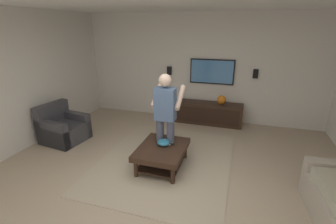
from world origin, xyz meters
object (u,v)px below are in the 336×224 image
media_console (208,113)px  remote_black (170,144)px  remote_white (169,144)px  wall_speaker_left (256,74)px  coffee_table (162,152)px  vase_round (221,100)px  wall_speaker_right (169,71)px  bowl (164,142)px  person_standing (165,113)px  tv (212,72)px  armchair (63,129)px

media_console → remote_black: media_console is taller
remote_white → remote_black: same height
remote_white → wall_speaker_left: 3.00m
coffee_table → media_console: 2.38m
vase_round → wall_speaker_right: 1.59m
vase_round → wall_speaker_left: wall_speaker_left is taller
bowl → wall_speaker_right: bearing=14.9°
media_console → person_standing: 2.23m
wall_speaker_left → vase_round: bearing=109.4°
tv → remote_white: size_ratio=7.39×
remote_black → remote_white: bearing=-110.5°
coffee_table → person_standing: bearing=3.8°
armchair → media_console: (1.96, -2.89, -0.00)m
media_console → vase_round: bearing=88.9°
wall_speaker_right → armchair: bearing=141.5°
media_console → remote_white: bearing=-9.7°
armchair → tv: size_ratio=0.82×
media_console → bowl: size_ratio=7.38×
person_standing → wall_speaker_left: person_standing is taller
vase_round → wall_speaker_left: 1.02m
person_standing → remote_black: person_standing is taller
bowl → remote_black: bowl is taller
bowl → wall_speaker_right: (2.52, 0.67, 0.82)m
bowl → remote_white: bowl is taller
wall_speaker_right → coffee_table: bearing=-165.7°
tv → bowl: size_ratio=4.81×
armchair → remote_white: armchair is taller
media_console → person_standing: person_standing is taller
tv → remote_black: bearing=-8.5°
wall_speaker_left → coffee_table: bearing=149.6°
armchair → coffee_table: bearing=-1.6°
armchair → coffee_table: size_ratio=0.91×
remote_white → armchair: bearing=131.9°
remote_black → vase_round: 2.31m
tv → bowl: bearing=-10.5°
coffee_table → media_console: size_ratio=0.59×
media_console → wall_speaker_left: size_ratio=7.73×
person_standing → wall_speaker_left: (2.33, -1.54, 0.38)m
tv → wall_speaker_left: tv is taller
remote_black → person_standing: bearing=144.3°
vase_round → tv: bearing=51.3°
person_standing → bowl: size_ratio=7.12×
media_console → remote_white: media_console is taller
vase_round → wall_speaker_left: bearing=-70.6°
person_standing → bowl: 0.52m
coffee_table → remote_black: remote_black is taller
tv → vase_round: size_ratio=5.04×
coffee_table → vase_round: size_ratio=4.55×
armchair → wall_speaker_left: bearing=36.7°
remote_white → media_console: bearing=38.3°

